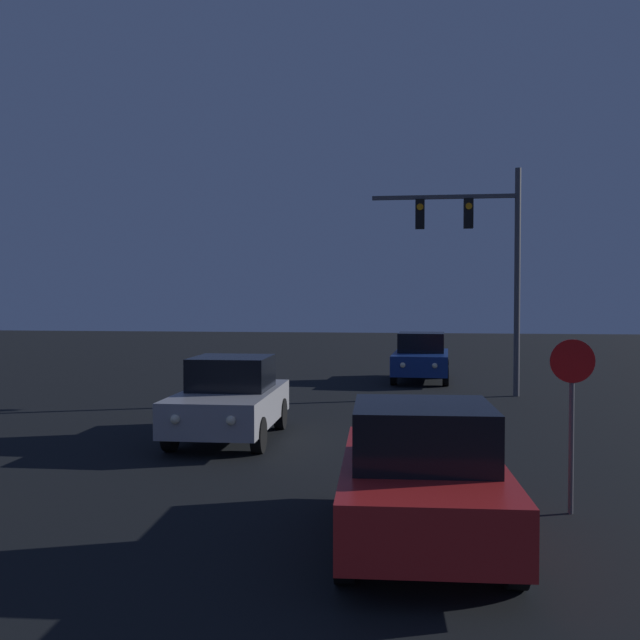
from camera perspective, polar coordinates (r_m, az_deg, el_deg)
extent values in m
cube|color=#B21E1E|center=(8.97, 8.14, -13.05)|extent=(2.09, 4.18, 0.69)
cube|color=black|center=(8.61, 8.24, -8.95)|extent=(1.69, 1.74, 0.69)
cylinder|color=black|center=(10.27, 2.69, -13.10)|extent=(0.24, 0.71, 0.70)
cylinder|color=black|center=(10.36, 12.65, -13.01)|extent=(0.24, 0.71, 0.70)
cylinder|color=black|center=(7.85, 2.01, -17.86)|extent=(0.24, 0.71, 0.70)
cylinder|color=black|center=(7.96, 15.30, -17.63)|extent=(0.24, 0.71, 0.70)
sphere|color=#F9EFC6|center=(10.95, 4.71, -9.94)|extent=(0.18, 0.18, 0.18)
sphere|color=#F9EFC6|center=(11.00, 10.24, -9.90)|extent=(0.18, 0.18, 0.18)
cube|color=#99999E|center=(15.24, -7.24, -6.87)|extent=(1.97, 4.13, 0.69)
cube|color=black|center=(15.35, -7.07, -4.21)|extent=(1.64, 1.70, 0.69)
cylinder|color=black|center=(13.90, -4.93, -9.16)|extent=(0.22, 0.70, 0.70)
cylinder|color=black|center=(14.33, -11.88, -8.85)|extent=(0.22, 0.70, 0.70)
cylinder|color=black|center=(16.35, -3.18, -7.49)|extent=(0.22, 0.70, 0.70)
cylinder|color=black|center=(16.73, -9.14, -7.30)|extent=(0.22, 0.70, 0.70)
sphere|color=#F9EFC6|center=(13.13, -7.15, -7.97)|extent=(0.18, 0.18, 0.18)
sphere|color=#F9EFC6|center=(13.41, -11.53, -7.79)|extent=(0.18, 0.18, 0.18)
cube|color=navy|center=(25.72, 8.09, -3.34)|extent=(2.10, 4.18, 0.69)
cube|color=black|center=(25.87, 8.11, -1.77)|extent=(1.69, 1.74, 0.69)
cylinder|color=black|center=(24.47, 10.02, -4.42)|extent=(0.24, 0.71, 0.70)
cylinder|color=black|center=(24.54, 5.93, -4.39)|extent=(0.24, 0.71, 0.70)
cylinder|color=black|center=(27.00, 10.04, -3.84)|extent=(0.24, 0.71, 0.70)
cylinder|color=black|center=(27.06, 6.33, -3.81)|extent=(0.24, 0.71, 0.70)
sphere|color=#F9EFC6|center=(23.64, 9.16, -3.62)|extent=(0.18, 0.18, 0.18)
sphere|color=#F9EFC6|center=(23.68, 6.63, -3.60)|extent=(0.18, 0.18, 0.18)
cylinder|color=#4C4C51|center=(22.33, 15.50, 2.90)|extent=(0.18, 0.18, 6.89)
cube|color=#4C4C51|center=(22.33, 9.91, 9.67)|extent=(4.38, 0.12, 0.12)
cube|color=black|center=(22.31, 11.79, 8.35)|extent=(0.28, 0.28, 0.90)
cylinder|color=orange|center=(22.19, 11.82, 8.91)|extent=(0.20, 0.02, 0.20)
cube|color=black|center=(22.25, 8.00, 8.39)|extent=(0.28, 0.28, 0.90)
cylinder|color=orange|center=(22.12, 8.01, 8.95)|extent=(0.20, 0.02, 0.20)
cylinder|color=#4C4C51|center=(10.51, 19.47, -8.05)|extent=(0.07, 0.07, 2.42)
cylinder|color=red|center=(10.38, 19.55, -3.12)|extent=(0.60, 0.03, 0.60)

